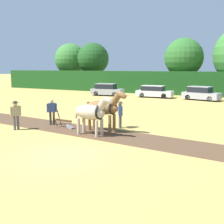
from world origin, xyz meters
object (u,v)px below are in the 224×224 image
Objects in this scene: tree_far_left at (71,59)px; parked_car_far_left at (107,90)px; farmer_beside_team at (120,113)px; draft_horse_lead_left at (91,112)px; farmer_at_plow at (52,110)px; parked_car_left at (154,92)px; draft_horse_lead_right at (103,108)px; tree_center_left at (184,58)px; farmer_onlooker_left at (16,113)px; tree_left at (93,59)px; parked_car_center_left at (201,94)px; plow at (65,123)px.

tree_far_left reaches higher than parked_car_far_left.
draft_horse_lead_left is at bearing -140.67° from farmer_beside_team.
farmer_at_plow is 19.01m from parked_car_left.
farmer_at_plow is at bearing 157.97° from farmer_beside_team.
draft_horse_lead_right reaches higher than farmer_beside_team.
tree_center_left is 29.50m from farmer_onlooker_left.
tree_left reaches higher than parked_car_center_left.
parked_car_far_left reaches higher than plow.
draft_horse_lead_left is 0.60× the size of parked_car_center_left.
plow is 1.57m from farmer_at_plow.
parked_car_center_left reaches higher than plow.
tree_center_left is at bearing 99.24° from draft_horse_lead_left.
farmer_onlooker_left is 22.04m from parked_car_center_left.
parked_car_far_left is at bearing 121.81° from farmer_onlooker_left.
farmer_at_plow is at bearing 168.01° from plow.
tree_center_left is 28.44m from draft_horse_lead_left.
draft_horse_lead_left is at bearing -83.98° from parked_car_center_left.
tree_center_left is 9.16m from parked_car_left.
farmer_at_plow is 0.96× the size of farmer_onlooker_left.
tree_far_left is 1.83× the size of parked_car_center_left.
parked_car_left is (1.08, 21.20, -0.30)m from farmer_onlooker_left.
draft_horse_lead_left is at bearing 23.64° from farmer_at_plow.
parked_car_center_left is at bearing 89.14° from draft_horse_lead_right.
tree_left is 32.81m from farmer_onlooker_left.
parked_car_center_left is at bearing 47.61° from farmer_beside_team.
parked_car_center_left is (5.83, 18.79, -0.22)m from farmer_at_plow.
parked_car_far_left is (13.07, -9.88, -4.35)m from tree_far_left.
farmer_at_plow is 1.01× the size of farmer_beside_team.
farmer_beside_team is 17.64m from parked_car_center_left.
farmer_at_plow is 19.67m from parked_car_center_left.
tree_far_left is 34.26m from farmer_at_plow.
tree_center_left is 4.78× the size of farmer_beside_team.
parked_car_left is at bearing 65.62° from farmer_beside_team.
tree_center_left is at bearing -3.25° from tree_far_left.
draft_horse_lead_left is 1.13m from draft_horse_lead_right.
tree_far_left is 3.05× the size of draft_horse_lead_left.
tree_center_left reaches higher than farmer_at_plow.
tree_far_left reaches higher than farmer_at_plow.
plow is 19.72m from parked_car_center_left.
tree_center_left is 2.68× the size of draft_horse_lead_right.
farmer_at_plow reaches higher than farmer_beside_team.
farmer_at_plow is at bearing 85.12° from farmer_onlooker_left.
farmer_onlooker_left is 21.06m from parked_car_far_left.
parked_car_far_left is at bearing -131.86° from tree_center_left.
tree_center_left is (15.73, -0.68, -0.06)m from tree_left.
tree_center_left reaches higher than parked_car_far_left.
farmer_at_plow is (14.02, -27.60, -4.18)m from tree_left.
tree_center_left is 27.74m from plow.
parked_car_center_left is (1.48, 17.58, -0.21)m from farmer_beside_team.
parked_car_left reaches higher than plow.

